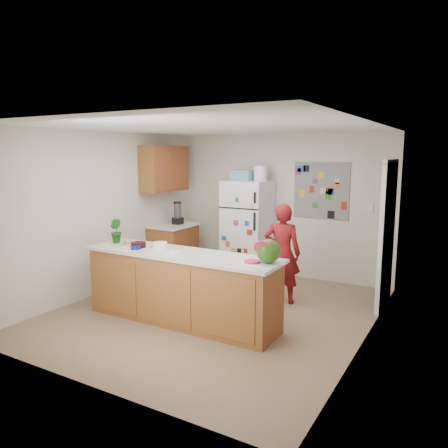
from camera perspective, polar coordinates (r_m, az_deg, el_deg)
The scene contains 26 objects.
floor at distance 6.16m, azimuth -1.24°, elevation -11.49°, with size 4.00×4.50×0.02m, color brown.
wall_back at distance 7.84m, azimuth 7.30°, elevation 2.41°, with size 4.00×0.02×2.50m, color beige.
wall_left at distance 7.08m, azimuth -15.36°, elevation 1.43°, with size 0.02×4.50×2.50m, color beige.
wall_right at distance 5.11m, azimuth 18.40°, elevation -1.61°, with size 0.02×4.50×2.50m, color beige.
ceiling at distance 5.77m, azimuth -1.33°, elevation 12.61°, with size 4.00×4.50×0.02m, color white.
doorway at distance 6.56m, azimuth 20.66°, elevation -1.47°, with size 0.03×0.85×2.04m, color black.
peninsula_base at distance 5.72m, azimuth -5.61°, elevation -8.41°, with size 2.60×0.62×0.88m, color brown.
peninsula_top at distance 5.60m, azimuth -5.68°, elevation -3.92°, with size 2.68×0.70×0.04m, color silver.
side_counter_base at distance 8.02m, azimuth -6.62°, elevation -3.37°, with size 0.60×0.80×0.86m, color brown.
side_counter_top at distance 7.93m, azimuth -6.68°, elevation -0.19°, with size 0.64×0.84×0.04m, color silver.
upper_cabinets at distance 7.87m, azimuth -7.81°, elevation 7.18°, with size 0.35×1.00×0.80m, color brown.
refrigerator at distance 7.74m, azimuth 3.08°, elevation -0.60°, with size 0.75×0.70×1.70m, color silver.
fridge_top_bin at distance 7.68m, azimuth 2.47°, elevation 6.38°, with size 0.35×0.28×0.18m, color #5999B2.
photo_collage at distance 7.53m, azimuth 12.57°, elevation 4.29°, with size 0.95×0.01×0.95m, color slate.
person at distance 6.40m, azimuth 7.60°, elevation -3.81°, with size 0.54×0.35×1.47m, color maroon.
blender_appliance at distance 7.94m, azimuth -6.07°, elevation 1.36°, with size 0.13×0.13×0.38m, color black.
cutting_board at distance 5.03m, azimuth 5.07°, elevation -5.12°, with size 0.43×0.32×0.01m, color white.
watermelon at distance 4.99m, azimuth 5.82°, elevation -3.53°, with size 0.28×0.28×0.28m, color #215511.
watermelon_slice at distance 5.02m, azimuth 3.72°, elevation -4.91°, with size 0.18×0.18×0.02m, color red.
cherry_bowl at distance 5.97m, azimuth -11.11°, elevation -2.68°, with size 0.20×0.20×0.07m, color black.
white_bowl at distance 5.96m, azimuth -8.39°, elevation -2.67°, with size 0.20×0.20×0.06m, color white.
cobalt_bowl at distance 5.87m, azimuth -11.47°, elevation -3.00°, with size 0.13×0.13×0.05m, color #041561.
plate at distance 6.18m, azimuth -12.44°, elevation -2.58°, with size 0.23×0.23×0.02m, color #C4B292.
paper_towel at distance 5.56m, azimuth -6.61°, elevation -3.71°, with size 0.16×0.15×0.02m, color white.
keys at distance 4.99m, azimuth 3.27°, elevation -5.20°, with size 0.09×0.04×0.01m, color slate.
potted_plant at distance 6.33m, azimuth -13.99°, elevation -0.89°, with size 0.18×0.15×0.34m, color #144511.
Camera 1 is at (2.98, -4.93, 2.17)m, focal length 35.00 mm.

